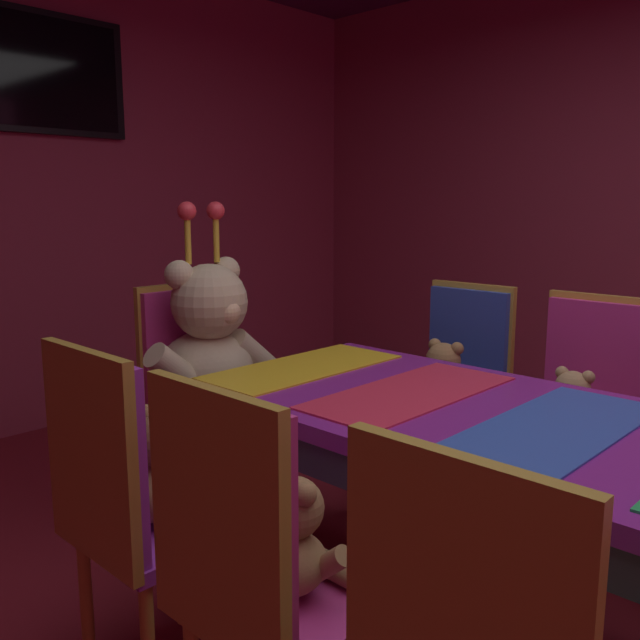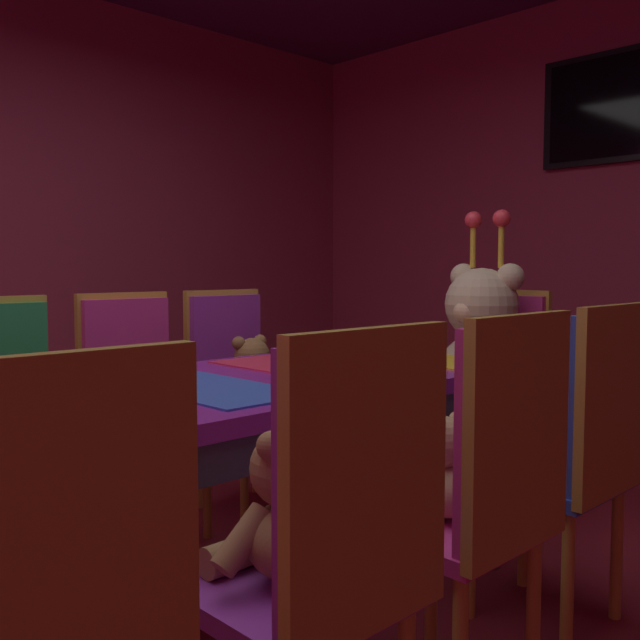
{
  "view_description": "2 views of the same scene",
  "coord_description": "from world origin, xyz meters",
  "px_view_note": "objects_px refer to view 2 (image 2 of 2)",
  "views": [
    {
      "loc": [
        -1.7,
        -0.74,
        1.34
      ],
      "look_at": [
        0.23,
        1.1,
        0.87
      ],
      "focal_mm": 37.9,
      "sensor_mm": 36.0,
      "label": 1
    },
    {
      "loc": [
        1.76,
        -1.18,
        1.09
      ],
      "look_at": [
        -0.17,
        0.69,
        0.89
      ],
      "focal_mm": 39.97,
      "sensor_mm": 36.0,
      "label": 2
    }
  ],
  "objects_px": {
    "teddy_right_3": "(540,431)",
    "throne_chair": "(499,374)",
    "teddy_right_2": "(440,473)",
    "king_teddy_bear": "(479,346)",
    "chair_left_3": "(233,374)",
    "chair_left_1": "(1,406)",
    "teddy_left_2": "(152,396)",
    "teddy_left_1": "(17,416)",
    "chair_left_2": "(134,387)",
    "teddy_right_1": "(287,514)",
    "chair_right_3": "(585,436)",
    "teddy_left_3": "(253,378)",
    "banquet_table": "(193,414)",
    "chair_right_2": "(489,476)",
    "chair_right_1": "(339,532)",
    "wall_tv": "(637,103)",
    "chair_right_0": "(35,633)"
  },
  "relations": [
    {
      "from": "teddy_right_3",
      "to": "throne_chair",
      "type": "height_order",
      "value": "throne_chair"
    },
    {
      "from": "teddy_right_2",
      "to": "king_teddy_bear",
      "type": "height_order",
      "value": "king_teddy_bear"
    },
    {
      "from": "chair_left_3",
      "to": "teddy_right_3",
      "type": "relative_size",
      "value": 3.1
    },
    {
      "from": "teddy_right_3",
      "to": "throne_chair",
      "type": "distance_m",
      "value": 1.1
    },
    {
      "from": "chair_left_1",
      "to": "teddy_left_2",
      "type": "distance_m",
      "value": 0.55
    },
    {
      "from": "teddy_right_2",
      "to": "throne_chair",
      "type": "distance_m",
      "value": 1.59
    },
    {
      "from": "teddy_left_1",
      "to": "throne_chair",
      "type": "distance_m",
      "value": 2.05
    },
    {
      "from": "chair_left_2",
      "to": "teddy_right_1",
      "type": "height_order",
      "value": "chair_left_2"
    },
    {
      "from": "chair_left_2",
      "to": "teddy_left_2",
      "type": "relative_size",
      "value": 3.29
    },
    {
      "from": "teddy_left_1",
      "to": "chair_right_3",
      "type": "distance_m",
      "value": 1.85
    },
    {
      "from": "teddy_left_3",
      "to": "chair_left_1",
      "type": "bearing_deg",
      "value": -96.43
    },
    {
      "from": "banquet_table",
      "to": "teddy_right_3",
      "type": "bearing_deg",
      "value": 49.98
    },
    {
      "from": "teddy_right_1",
      "to": "chair_right_2",
      "type": "xyz_separation_m",
      "value": [
        0.14,
        0.51,
        0.0
      ]
    },
    {
      "from": "chair_left_2",
      "to": "chair_left_1",
      "type": "bearing_deg",
      "value": -86.96
    },
    {
      "from": "teddy_left_3",
      "to": "throne_chair",
      "type": "distance_m",
      "value": 1.13
    },
    {
      "from": "chair_left_1",
      "to": "chair_left_2",
      "type": "relative_size",
      "value": 1.0
    },
    {
      "from": "throne_chair",
      "to": "teddy_right_1",
      "type": "bearing_deg",
      "value": 20.13
    },
    {
      "from": "chair_right_1",
      "to": "chair_right_2",
      "type": "xyz_separation_m",
      "value": [
        -0.0,
        0.51,
        0.0
      ]
    },
    {
      "from": "wall_tv",
      "to": "teddy_left_3",
      "type": "bearing_deg",
      "value": -106.97
    },
    {
      "from": "chair_right_1",
      "to": "teddy_right_2",
      "type": "distance_m",
      "value": 0.53
    },
    {
      "from": "chair_left_3",
      "to": "teddy_right_3",
      "type": "height_order",
      "value": "chair_left_3"
    },
    {
      "from": "throne_chair",
      "to": "chair_right_1",
      "type": "bearing_deg",
      "value": 23.85
    },
    {
      "from": "teddy_right_1",
      "to": "chair_right_1",
      "type": "bearing_deg",
      "value": -180.0
    },
    {
      "from": "teddy_right_2",
      "to": "banquet_table",
      "type": "bearing_deg",
      "value": 20.1
    },
    {
      "from": "chair_left_2",
      "to": "teddy_right_1",
      "type": "distance_m",
      "value": 1.65
    },
    {
      "from": "throne_chair",
      "to": "wall_tv",
      "type": "xyz_separation_m",
      "value": [
        0.0,
        1.43,
        1.45
      ]
    },
    {
      "from": "chair_right_2",
      "to": "chair_right_1",
      "type": "bearing_deg",
      "value": 90.48
    },
    {
      "from": "chair_right_0",
      "to": "chair_right_2",
      "type": "bearing_deg",
      "value": -91.39
    },
    {
      "from": "chair_left_1",
      "to": "chair_right_2",
      "type": "bearing_deg",
      "value": 17.14
    },
    {
      "from": "teddy_right_1",
      "to": "teddy_right_3",
      "type": "distance_m",
      "value": 1.07
    },
    {
      "from": "teddy_left_3",
      "to": "teddy_right_2",
      "type": "relative_size",
      "value": 1.22
    },
    {
      "from": "teddy_right_1",
      "to": "wall_tv",
      "type": "relative_size",
      "value": 0.29
    },
    {
      "from": "chair_left_1",
      "to": "wall_tv",
      "type": "xyz_separation_m",
      "value": [
        0.82,
        3.36,
        1.45
      ]
    },
    {
      "from": "banquet_table",
      "to": "teddy_right_1",
      "type": "relative_size",
      "value": 6.76
    },
    {
      "from": "chair_left_2",
      "to": "wall_tv",
      "type": "height_order",
      "value": "wall_tv"
    },
    {
      "from": "chair_left_2",
      "to": "teddy_left_2",
      "type": "height_order",
      "value": "chair_left_2"
    },
    {
      "from": "chair_left_3",
      "to": "chair_right_3",
      "type": "distance_m",
      "value": 1.68
    },
    {
      "from": "wall_tv",
      "to": "banquet_table",
      "type": "bearing_deg",
      "value": -90.0
    },
    {
      "from": "teddy_left_3",
      "to": "chair_right_1",
      "type": "bearing_deg",
      "value": -33.83
    },
    {
      "from": "chair_right_1",
      "to": "chair_right_0",
      "type": "bearing_deg",
      "value": 86.9
    },
    {
      "from": "banquet_table",
      "to": "teddy_right_1",
      "type": "xyz_separation_m",
      "value": [
        0.71,
        -0.25,
        -0.06
      ]
    },
    {
      "from": "banquet_table",
      "to": "teddy_right_3",
      "type": "distance_m",
      "value": 1.06
    },
    {
      "from": "chair_right_3",
      "to": "teddy_right_2",
      "type": "bearing_deg",
      "value": 77.99
    },
    {
      "from": "banquet_table",
      "to": "teddy_left_2",
      "type": "bearing_deg",
      "value": 158.23
    },
    {
      "from": "king_teddy_bear",
      "to": "teddy_right_2",
      "type": "bearing_deg",
      "value": 29.51
    },
    {
      "from": "chair_left_2",
      "to": "king_teddy_bear",
      "type": "bearing_deg",
      "value": 55.16
    },
    {
      "from": "chair_right_1",
      "to": "king_teddy_bear",
      "type": "height_order",
      "value": "king_teddy_bear"
    },
    {
      "from": "chair_left_2",
      "to": "teddy_right_3",
      "type": "relative_size",
      "value": 3.1
    },
    {
      "from": "chair_left_3",
      "to": "chair_right_0",
      "type": "xyz_separation_m",
      "value": [
        1.68,
        -1.6,
        0.0
      ]
    },
    {
      "from": "king_teddy_bear",
      "to": "teddy_right_3",
      "type": "bearing_deg",
      "value": 44.21
    }
  ]
}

